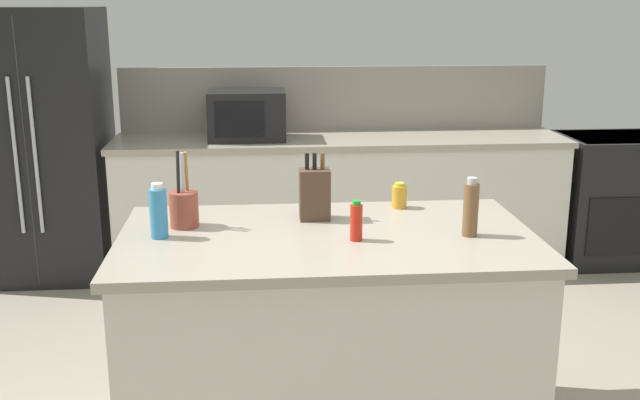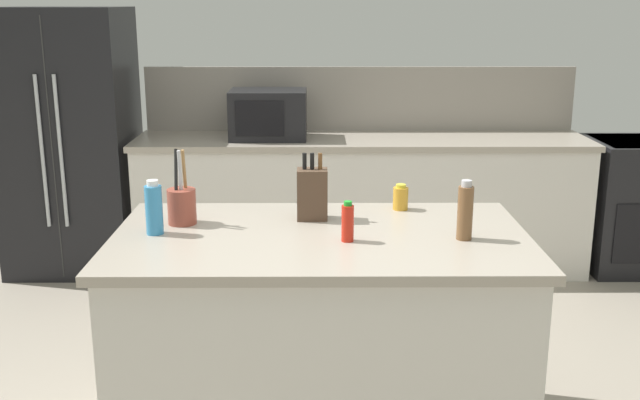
# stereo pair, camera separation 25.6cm
# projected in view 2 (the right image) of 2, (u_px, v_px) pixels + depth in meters

# --- Properties ---
(back_counter_run) EXTENTS (3.13, 0.66, 0.94)m
(back_counter_run) POSITION_uv_depth(u_px,v_px,m) (361.00, 204.00, 5.27)
(back_counter_run) COLOR beige
(back_counter_run) RESTS_ON ground_plane
(wall_backsplash) EXTENTS (3.09, 0.03, 0.46)m
(wall_backsplash) POSITION_uv_depth(u_px,v_px,m) (360.00, 99.00, 5.40)
(wall_backsplash) COLOR gray
(wall_backsplash) RESTS_ON back_counter_run
(kitchen_island) EXTENTS (1.68, 0.97, 0.94)m
(kitchen_island) POSITION_uv_depth(u_px,v_px,m) (320.00, 340.00, 3.15)
(kitchen_island) COLOR beige
(kitchen_island) RESTS_ON ground_plane
(refrigerator) EXTENTS (0.85, 0.75, 1.82)m
(refrigerator) POSITION_uv_depth(u_px,v_px,m) (70.00, 142.00, 5.20)
(refrigerator) COLOR black
(refrigerator) RESTS_ON ground_plane
(microwave) EXTENTS (0.52, 0.39, 0.33)m
(microwave) POSITION_uv_depth(u_px,v_px,m) (268.00, 114.00, 5.11)
(microwave) COLOR black
(microwave) RESTS_ON back_counter_run
(knife_block) EXTENTS (0.13, 0.10, 0.29)m
(knife_block) POSITION_uv_depth(u_px,v_px,m) (312.00, 193.00, 3.21)
(knife_block) COLOR #4C3828
(knife_block) RESTS_ON kitchen_island
(utensil_crock) EXTENTS (0.12, 0.12, 0.32)m
(utensil_crock) POSITION_uv_depth(u_px,v_px,m) (182.00, 205.00, 3.15)
(utensil_crock) COLOR brown
(utensil_crock) RESTS_ON kitchen_island
(honey_jar) EXTENTS (0.07, 0.07, 0.12)m
(honey_jar) POSITION_uv_depth(u_px,v_px,m) (401.00, 198.00, 3.37)
(honey_jar) COLOR gold
(honey_jar) RESTS_ON kitchen_island
(pepper_grinder) EXTENTS (0.06, 0.06, 0.24)m
(pepper_grinder) POSITION_uv_depth(u_px,v_px,m) (465.00, 212.00, 2.93)
(pepper_grinder) COLOR brown
(pepper_grinder) RESTS_ON kitchen_island
(hot_sauce_bottle) EXTENTS (0.05, 0.05, 0.16)m
(hot_sauce_bottle) POSITION_uv_depth(u_px,v_px,m) (348.00, 222.00, 2.92)
(hot_sauce_bottle) COLOR red
(hot_sauce_bottle) RESTS_ON kitchen_island
(dish_soap_bottle) EXTENTS (0.07, 0.07, 0.22)m
(dish_soap_bottle) POSITION_uv_depth(u_px,v_px,m) (154.00, 209.00, 3.01)
(dish_soap_bottle) COLOR #3384BC
(dish_soap_bottle) RESTS_ON kitchen_island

